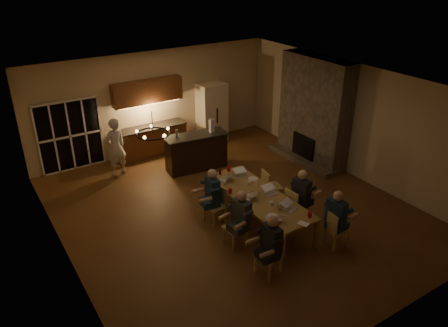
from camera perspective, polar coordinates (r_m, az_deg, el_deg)
The scene contains 44 objects.
floor at distance 11.07m, azimuth 1.15°, elevation -6.03°, with size 9.00×9.00×0.00m, color brown.
back_wall at distance 14.04m, azimuth -9.15°, elevation 7.94°, with size 8.00×0.04×3.20m, color #CDB691.
left_wall at distance 8.97m, azimuth -20.75°, elevation -4.28°, with size 0.04×9.00×3.20m, color #CDB691.
right_wall at distance 12.83m, azimuth 16.41°, elevation 5.46°, with size 0.04×9.00×3.20m, color #CDB691.
ceiling at distance 9.76m, azimuth 1.32°, elevation 10.23°, with size 8.00×9.00×0.04m, color white.
french_doors at distance 13.42m, azimuth -19.45°, elevation 3.39°, with size 1.86×0.08×2.10m, color black.
fireplace at distance 13.38m, azimuth 11.70°, elevation 6.82°, with size 0.58×2.50×3.20m, color #62584D.
kitchenette at distance 13.78m, azimuth -9.62°, elevation 5.80°, with size 2.24×0.68×2.40m, color brown, non-canonical shape.
refrigerator at distance 14.74m, azimuth -1.61°, elevation 6.67°, with size 0.90×0.68×2.00m, color beige.
dining_table at distance 10.40m, azimuth 4.36°, elevation -5.98°, with size 1.10×3.07×0.75m, color #A87E43.
bar_island at distance 12.90m, azimuth -3.64°, elevation 1.53°, with size 1.86×0.68×1.08m, color black.
chair_left_near at distance 8.89m, azimuth 5.86°, elevation -11.73°, with size 0.44×0.44×0.89m, color tan, non-canonical shape.
chair_left_mid at distance 9.62m, azimuth 1.48°, elevation -8.32°, with size 0.44×0.44×0.89m, color tan, non-canonical shape.
chair_left_far at distance 10.38m, azimuth -1.22°, elevation -5.52°, with size 0.44×0.44×0.89m, color tan, non-canonical shape.
chair_right_near at distance 9.88m, azimuth 14.62°, elevation -8.26°, with size 0.44×0.44×0.89m, color tan, non-canonical shape.
chair_right_mid at distance 10.52m, azimuth 9.53°, elevation -5.43°, with size 0.44×0.44×0.89m, color tan, non-canonical shape.
chair_right_far at distance 11.27m, azimuth 6.32°, elevation -2.96°, with size 0.44×0.44×0.89m, color tan, non-canonical shape.
person_left_near at distance 8.70m, azimuth 6.19°, elevation -10.69°, with size 0.60×0.60×1.38m, color #22242C, non-canonical shape.
person_right_near at distance 9.72m, azimuth 14.34°, elevation -7.09°, with size 0.60×0.60×1.38m, color #1B2C44, non-canonical shape.
person_left_mid at distance 9.44m, azimuth 2.28°, elevation -7.31°, with size 0.60×0.60×1.38m, color #393D43, non-canonical shape.
person_right_mid at distance 10.40m, azimuth 10.00°, elevation -4.30°, with size 0.60×0.60×1.38m, color #22242C, non-canonical shape.
person_left_far at distance 10.29m, azimuth -1.49°, elevation -4.22°, with size 0.60×0.60×1.38m, color #1B2C44, non-canonical shape.
standing_person at distance 12.78m, azimuth -13.98°, elevation 2.09°, with size 0.63×0.41×1.72m, color silver.
chandelier at distance 8.40m, azimuth -9.24°, elevation 3.88°, with size 0.65×0.65×0.03m, color black.
laptop_a at distance 9.32m, azimuth 6.55°, elevation -6.66°, with size 0.32×0.28×0.23m, color silver, non-canonical shape.
laptop_b at distance 9.71m, azimuth 8.73°, elevation -5.37°, with size 0.32×0.28×0.23m, color silver, non-canonical shape.
laptop_c at distance 10.04m, azimuth 3.32°, elevation -3.95°, with size 0.32×0.28×0.23m, color silver, non-canonical shape.
laptop_d at distance 10.25m, azimuth 6.14°, elevation -3.39°, with size 0.32×0.28×0.23m, color silver, non-canonical shape.
laptop_e at distance 10.84m, azimuth 0.23°, elevation -1.52°, with size 0.32×0.28×0.23m, color silver, non-canonical shape.
laptop_f at distance 10.99m, azimuth 2.33°, elevation -1.14°, with size 0.32×0.28×0.23m, color silver, non-canonical shape.
mug_front at distance 9.83m, azimuth 6.22°, elevation -5.22°, with size 0.08×0.08×0.10m, color silver.
mug_mid at distance 10.60m, azimuth 3.25°, elevation -2.62°, with size 0.08×0.08×0.10m, color silver.
mug_back at distance 10.62m, azimuth 0.02°, elevation -2.52°, with size 0.08×0.08×0.10m, color silver.
redcup_near at distance 9.55m, azimuth 11.12°, elevation -6.55°, with size 0.08×0.08×0.12m, color #AF0B0C.
redcup_mid at distance 10.25m, azimuth 0.80°, elevation -3.58°, with size 0.09×0.09×0.12m, color #AF0B0C.
redcup_far at distance 11.27m, azimuth 0.60°, elevation -0.70°, with size 0.10×0.10×0.12m, color #AF0B0C.
can_silver at distance 9.71m, azimuth 7.21°, elevation -5.63°, with size 0.07×0.07×0.12m, color #B2B2B7.
can_cola at distance 11.09m, azimuth -0.51°, elevation -1.15°, with size 0.06×0.06×0.12m, color #3F0F0C.
plate_near at distance 9.98m, azimuth 8.20°, elevation -5.09°, with size 0.25×0.25×0.02m, color silver.
plate_left at distance 9.45m, azimuth 6.42°, elevation -6.90°, with size 0.26×0.26×0.02m, color silver.
plate_far at distance 10.90m, azimuth 3.80°, elevation -2.01°, with size 0.25×0.25×0.02m, color silver.
notepad at distance 9.32m, azimuth 10.32°, elevation -7.76°, with size 0.15×0.22×0.01m, color white.
bar_bottle at distance 12.50m, azimuth -6.18°, elevation 3.89°, with size 0.08×0.08×0.24m, color #99999E.
bar_blender at distance 12.81m, azimuth -1.62°, elevation 4.98°, with size 0.13×0.13×0.40m, color silver.
Camera 1 is at (-5.24, -7.80, 5.86)m, focal length 35.00 mm.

